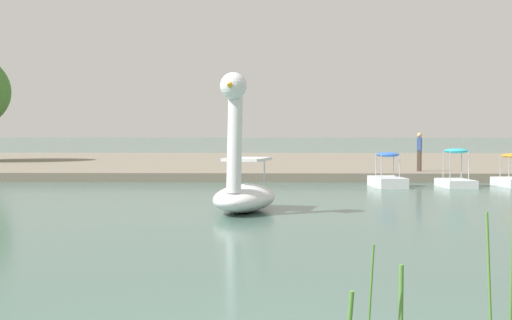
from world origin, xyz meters
TOP-DOWN VIEW (x-y plane):
  - shore_bank_far at (0.00, 36.80)m, footprint 116.57×27.70m
  - swan_boat at (-0.83, 12.45)m, footprint 2.18×3.38m
  - pedal_boat_blue at (4.51, 20.68)m, footprint 1.32×2.12m
  - pedal_boat_cyan at (7.21, 20.77)m, footprint 1.28×1.90m
  - person_on_path at (6.62, 24.57)m, footprint 0.26×0.28m

SIDE VIEW (x-z plane):
  - shore_bank_far at x=0.00m, z-range 0.00..0.39m
  - pedal_boat_blue at x=4.51m, z-range -0.31..1.07m
  - pedal_boat_cyan at x=7.21m, z-range -0.32..1.20m
  - swan_boat at x=-0.83m, z-range -1.04..2.65m
  - person_on_path at x=6.62m, z-range 0.46..2.22m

